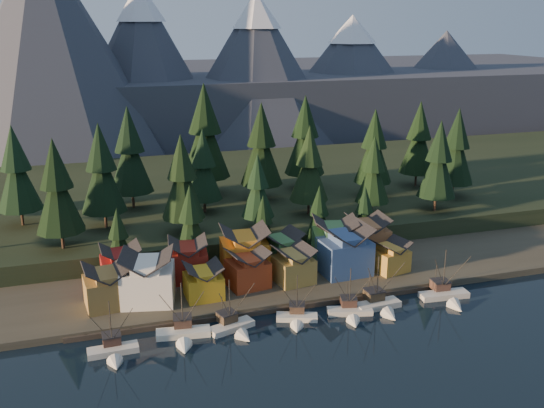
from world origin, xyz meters
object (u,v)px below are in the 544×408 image
object	(u,v)px
house_front_1	(148,276)
boat_3	(297,312)
boat_0	(113,345)
house_front_0	(108,284)
boat_1	(183,328)
boat_5	(381,299)
boat_4	(351,307)
house_back_1	(188,259)
house_back_0	(121,265)
boat_2	(234,321)
boat_6	(447,290)

from	to	relation	value
house_front_1	boat_3	bearing A→B (deg)	-16.27
boat_0	house_front_0	xyz separation A→B (m)	(0.21, 16.94, 3.99)
boat_1	house_front_1	world-z (taller)	house_front_1
boat_1	boat_3	bearing A→B (deg)	6.97
boat_1	boat_5	xyz separation A→B (m)	(39.57, -0.30, 0.26)
boat_4	boat_1	bearing A→B (deg)	-168.08
boat_4	house_front_1	world-z (taller)	house_front_1
boat_1	house_back_1	bearing A→B (deg)	84.75
boat_1	house_front_1	xyz separation A→B (m)	(-4.53, 14.31, 4.82)
boat_4	house_back_1	bearing A→B (deg)	153.19
boat_0	house_back_0	size ratio (longest dim) A/B	1.22
boat_2	house_back_1	bearing A→B (deg)	83.19
boat_5	house_back_0	bearing A→B (deg)	149.62
boat_0	boat_4	bearing A→B (deg)	-0.45
house_back_0	boat_3	bearing A→B (deg)	-41.06
boat_4	house_back_0	size ratio (longest dim) A/B	1.20
boat_5	house_back_0	xyz separation A→B (m)	(-48.64, 24.23, 3.72)
house_front_0	house_front_1	size ratio (longest dim) A/B	0.80
boat_5	boat_4	bearing A→B (deg)	-178.47
boat_3	boat_6	distance (m)	32.84
boat_5	house_back_1	bearing A→B (deg)	142.48
house_front_0	boat_0	bearing A→B (deg)	-96.79
house_back_0	boat_1	bearing A→B (deg)	-72.57
boat_3	boat_2	bearing A→B (deg)	-159.95
boat_5	house_back_0	size ratio (longest dim) A/B	1.37
boat_0	boat_5	xyz separation A→B (m)	(52.08, 1.94, 0.33)
house_front_0	house_front_1	world-z (taller)	house_front_1
boat_4	house_back_1	xyz separation A→B (m)	(-27.82, 23.66, 4.30)
house_front_1	house_back_0	size ratio (longest dim) A/B	1.35
boat_6	boat_1	bearing A→B (deg)	-175.56
boat_1	boat_6	bearing A→B (deg)	6.72
boat_2	boat_4	distance (m)	23.31
boat_3	house_front_1	size ratio (longest dim) A/B	0.85
boat_0	boat_4	distance (m)	45.31
boat_3	house_back_1	distance (m)	28.69
boat_0	house_front_1	bearing A→B (deg)	62.17
boat_4	boat_5	distance (m)	6.83
boat_1	boat_3	xyz separation A→B (m)	(21.90, -0.04, -0.17)
house_back_1	boat_4	bearing A→B (deg)	-33.73
boat_6	house_front_0	distance (m)	68.81
boat_0	boat_4	world-z (taller)	boat_0
boat_5	house_back_1	distance (m)	41.74
boat_1	boat_4	distance (m)	32.79
boat_3	boat_4	xyz separation A→B (m)	(10.88, -0.91, 0.02)
house_front_1	boat_1	bearing A→B (deg)	-60.21
boat_2	house_back_1	xyz separation A→B (m)	(-4.52, 22.89, 4.13)
house_front_1	house_back_1	xyz separation A→B (m)	(9.50, 8.40, -0.68)
boat_3	house_back_1	xyz separation A→B (m)	(-16.94, 22.75, 4.32)
boat_3	boat_5	bearing A→B (deg)	18.54
boat_1	house_back_0	xyz separation A→B (m)	(-9.07, 23.93, 3.98)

